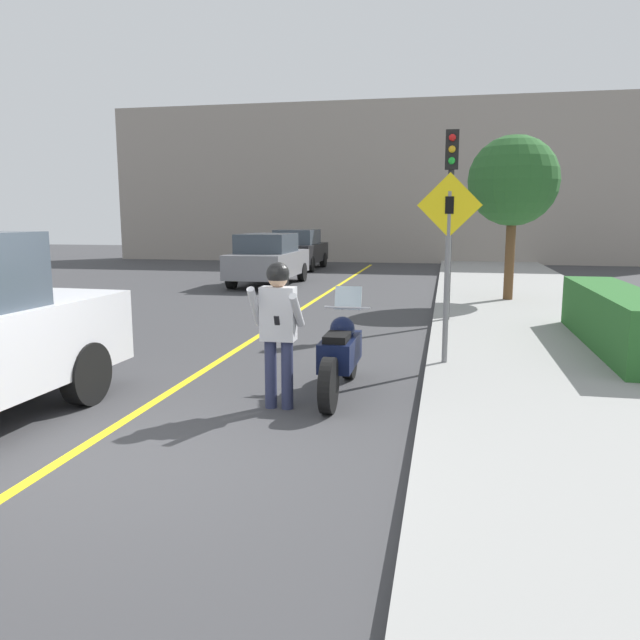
% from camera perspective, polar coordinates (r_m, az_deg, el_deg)
% --- Properties ---
extents(ground_plane, '(80.00, 80.00, 0.00)m').
position_cam_1_polar(ground_plane, '(6.12, -17.60, -12.48)').
color(ground_plane, '#38383A').
extents(sidewalk_curb, '(4.40, 44.00, 0.13)m').
position_cam_1_polar(sidewalk_curb, '(9.40, 23.23, -4.70)').
color(sidewalk_curb, gray).
rests_on(sidewalk_curb, ground).
extents(road_center_line, '(0.12, 36.00, 0.01)m').
position_cam_1_polar(road_center_line, '(11.68, -5.90, -1.62)').
color(road_center_line, yellow).
rests_on(road_center_line, ground).
extents(building_backdrop, '(28.00, 1.20, 7.66)m').
position_cam_1_polar(building_backdrop, '(31.10, 6.37, 12.35)').
color(building_backdrop, gray).
rests_on(building_backdrop, ground).
extents(motorcycle, '(0.62, 2.24, 1.31)m').
position_cam_1_polar(motorcycle, '(7.90, 1.88, -3.17)').
color(motorcycle, black).
rests_on(motorcycle, ground).
extents(person_biker, '(0.59, 0.47, 1.73)m').
position_cam_1_polar(person_biker, '(7.21, -3.85, 0.01)').
color(person_biker, '#282D4C').
rests_on(person_biker, ground).
extents(crossing_sign, '(0.91, 0.08, 2.72)m').
position_cam_1_polar(crossing_sign, '(9.10, 11.62, 6.28)').
color(crossing_sign, slate).
rests_on(crossing_sign, sidewalk_curb).
extents(traffic_light, '(0.26, 0.30, 3.79)m').
position_cam_1_polar(traffic_light, '(13.00, 11.86, 11.57)').
color(traffic_light, '#2D2D30').
rests_on(traffic_light, sidewalk_curb).
extents(hedge_row, '(0.90, 4.74, 0.93)m').
position_cam_1_polar(hedge_row, '(11.24, 25.54, 0.12)').
color(hedge_row, '#286028').
rests_on(hedge_row, sidewalk_curb).
extents(street_tree, '(2.24, 2.24, 4.11)m').
position_cam_1_polar(street_tree, '(16.64, 17.27, 12.00)').
color(street_tree, brown).
rests_on(street_tree, sidewalk_curb).
extents(parked_car_grey, '(1.88, 4.20, 1.68)m').
position_cam_1_polar(parked_car_grey, '(20.56, -4.77, 5.58)').
color(parked_car_grey, black).
rests_on(parked_car_grey, ground).
extents(parked_car_black, '(1.88, 4.20, 1.68)m').
position_cam_1_polar(parked_car_black, '(26.64, -2.02, 6.49)').
color(parked_car_black, black).
rests_on(parked_car_black, ground).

